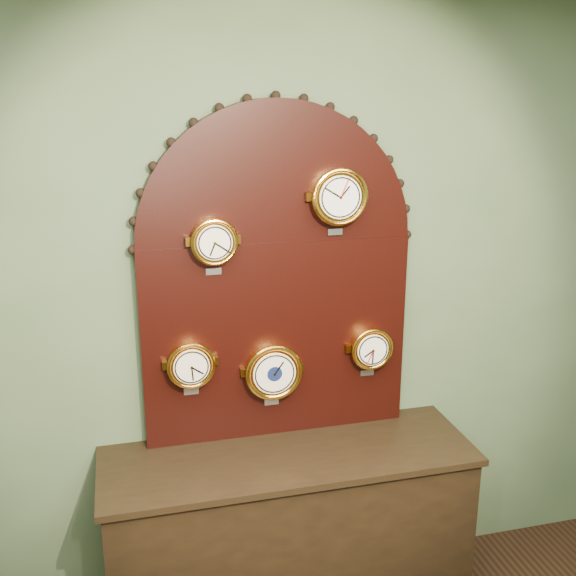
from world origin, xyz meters
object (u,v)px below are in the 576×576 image
object	(u,v)px
shop_counter	(289,537)
barometer	(273,371)
arabic_clock	(338,196)
tide_clock	(371,348)
hygrometer	(191,364)
roman_clock	(214,241)
display_board	(277,265)

from	to	relation	value
shop_counter	barometer	distance (m)	0.77
arabic_clock	tide_clock	size ratio (longest dim) A/B	1.19
arabic_clock	hygrometer	distance (m)	0.95
roman_clock	shop_counter	bearing A→B (deg)	-28.79
shop_counter	tide_clock	distance (m)	0.94
shop_counter	arabic_clock	bearing A→B (deg)	31.12
shop_counter	roman_clock	world-z (taller)	roman_clock
shop_counter	roman_clock	size ratio (longest dim) A/B	6.43
shop_counter	display_board	distance (m)	1.25
arabic_clock	tide_clock	world-z (taller)	arabic_clock
roman_clock	tide_clock	bearing A→B (deg)	-0.00
shop_counter	tide_clock	bearing A→B (deg)	19.95
shop_counter	barometer	bearing A→B (deg)	102.78
arabic_clock	barometer	bearing A→B (deg)	-179.92
barometer	arabic_clock	bearing A→B (deg)	0.08
hygrometer	tide_clock	size ratio (longest dim) A/B	1.04
shop_counter	display_board	world-z (taller)	display_board
roman_clock	barometer	size ratio (longest dim) A/B	0.80
shop_counter	hygrometer	distance (m)	0.93
arabic_clock	hygrometer	size ratio (longest dim) A/B	1.14
arabic_clock	hygrometer	xyz separation A→B (m)	(-0.65, 0.00, -0.70)
shop_counter	roman_clock	distance (m)	1.40
display_board	arabic_clock	bearing A→B (deg)	-14.84
arabic_clock	barometer	distance (m)	0.82
tide_clock	display_board	bearing A→B (deg)	171.18
shop_counter	tide_clock	xyz separation A→B (m)	(0.42, 0.15, 0.82)
display_board	arabic_clock	distance (m)	0.40
tide_clock	hygrometer	bearing A→B (deg)	-179.98
barometer	tide_clock	distance (m)	0.46
display_board	barometer	world-z (taller)	display_board
shop_counter	hygrometer	xyz separation A→B (m)	(-0.40, 0.15, 0.83)
arabic_clock	tide_clock	distance (m)	0.72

